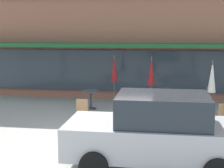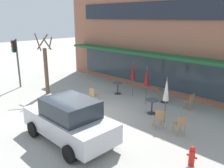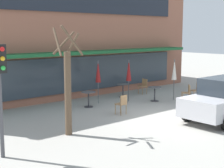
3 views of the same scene
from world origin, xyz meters
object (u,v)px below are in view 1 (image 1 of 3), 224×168
object	(u,v)px
cafe_table_by_tree	(179,105)
patio_umbrella_green_folded	(151,71)
cafe_chair_3	(205,96)
cafe_table_near_wall	(91,97)
patio_umbrella_corner_open	(114,69)
cafe_chair_2	(83,109)
cafe_table_streetside	(165,95)
patio_umbrella_cream_folded	(212,77)
cafe_chair_0	(220,114)
parked_sedan	(158,131)

from	to	relation	value
cafe_table_by_tree	patio_umbrella_green_folded	size ratio (longest dim) A/B	0.35
cafe_chair_3	cafe_table_near_wall	bearing A→B (deg)	-170.92
cafe_table_by_tree	patio_umbrella_green_folded	distance (m)	1.77
cafe_table_near_wall	patio_umbrella_corner_open	world-z (taller)	patio_umbrella_corner_open
cafe_chair_2	cafe_table_near_wall	bearing A→B (deg)	94.46
cafe_table_streetside	patio_umbrella_green_folded	world-z (taller)	patio_umbrella_green_folded
cafe_table_streetside	cafe_table_by_tree	world-z (taller)	same
patio_umbrella_green_folded	patio_umbrella_cream_folded	world-z (taller)	same
cafe_chair_0	cafe_chair_2	world-z (taller)	same
patio_umbrella_green_folded	cafe_chair_3	distance (m)	2.64
cafe_table_by_tree	cafe_chair_3	distance (m)	2.20
cafe_chair_2	parked_sedan	world-z (taller)	parked_sedan
patio_umbrella_green_folded	cafe_chair_0	world-z (taller)	patio_umbrella_green_folded
patio_umbrella_green_folded	parked_sedan	world-z (taller)	patio_umbrella_green_folded
cafe_table_near_wall	cafe_table_streetside	xyz separation A→B (m)	(3.01, 0.77, 0.00)
cafe_table_by_tree	patio_umbrella_cream_folded	world-z (taller)	patio_umbrella_cream_folded
cafe_table_by_tree	cafe_chair_2	world-z (taller)	cafe_chair_2
cafe_chair_3	parked_sedan	world-z (taller)	parked_sedan
cafe_chair_0	cafe_chair_2	bearing A→B (deg)	178.69
parked_sedan	patio_umbrella_cream_folded	bearing A→B (deg)	66.86
patio_umbrella_cream_folded	parked_sedan	size ratio (longest dim) A/B	0.52
cafe_chair_0	cafe_chair_3	bearing A→B (deg)	92.06
cafe_table_streetside	patio_umbrella_green_folded	distance (m)	1.61
patio_umbrella_cream_folded	cafe_chair_3	size ratio (longest dim) A/B	2.47
cafe_table_by_tree	patio_umbrella_green_folded	world-z (taller)	patio_umbrella_green_folded
cafe_table_streetside	cafe_table_by_tree	size ratio (longest dim) A/B	1.00
parked_sedan	patio_umbrella_corner_open	bearing A→B (deg)	107.10
patio_umbrella_green_folded	cafe_chair_0	xyz separation A→B (m)	(2.29, -2.06, -1.10)
cafe_table_streetside	patio_umbrella_cream_folded	bearing A→B (deg)	-56.48
cafe_table_streetside	patio_umbrella_corner_open	distance (m)	2.40
cafe_table_by_tree	patio_umbrella_corner_open	xyz separation A→B (m)	(-2.60, 1.53, 1.11)
cafe_table_by_tree	cafe_chair_3	size ratio (longest dim) A/B	0.85
cafe_table_by_tree	cafe_chair_3	world-z (taller)	cafe_chair_3
cafe_chair_2	parked_sedan	bearing A→B (deg)	-53.17
cafe_table_near_wall	cafe_table_streetside	size ratio (longest dim) A/B	1.00
cafe_table_streetside	patio_umbrella_green_folded	xyz separation A→B (m)	(-0.55, -1.03, 1.11)
patio_umbrella_cream_folded	cafe_chair_2	xyz separation A→B (m)	(-4.39, -0.64, -1.10)
patio_umbrella_green_folded	cafe_chair_3	xyz separation A→B (m)	(2.18, 1.00, -1.10)
patio_umbrella_corner_open	cafe_chair_3	bearing A→B (deg)	5.51
cafe_chair_2	cafe_chair_3	bearing A→B (deg)	33.55
patio_umbrella_corner_open	cafe_chair_3	distance (m)	3.90
cafe_chair_0	cafe_chair_3	xyz separation A→B (m)	(-0.11, 3.07, 0.00)
cafe_table_streetside	patio_umbrella_cream_folded	world-z (taller)	patio_umbrella_cream_folded
patio_umbrella_corner_open	cafe_chair_2	xyz separation A→B (m)	(-0.74, -2.60, -1.10)
patio_umbrella_corner_open	cafe_chair_3	size ratio (longest dim) A/B	2.47
cafe_table_by_tree	patio_umbrella_green_folded	xyz separation A→B (m)	(-1.06, 0.89, 1.11)
patio_umbrella_corner_open	parked_sedan	bearing A→B (deg)	-72.90
patio_umbrella_cream_folded	cafe_chair_2	distance (m)	4.57
patio_umbrella_corner_open	cafe_chair_2	distance (m)	2.92
cafe_table_near_wall	cafe_table_by_tree	xyz separation A→B (m)	(3.51, -1.15, 0.00)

